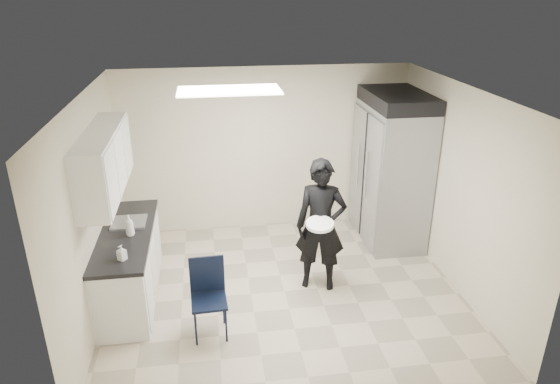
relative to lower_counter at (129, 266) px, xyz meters
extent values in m
plane|color=#B9A992|center=(1.95, -0.20, -0.43)|extent=(4.50, 4.50, 0.00)
plane|color=silver|center=(1.95, -0.20, 2.17)|extent=(4.50, 4.50, 0.00)
plane|color=beige|center=(1.95, 1.80, 0.87)|extent=(4.50, 0.00, 4.50)
plane|color=beige|center=(-0.30, -0.20, 0.87)|extent=(0.00, 4.00, 4.00)
plane|color=beige|center=(4.20, -0.20, 0.87)|extent=(0.00, 4.00, 4.00)
cube|color=white|center=(1.35, 0.20, 2.14)|extent=(1.20, 0.60, 0.02)
cube|color=silver|center=(0.00, 0.00, 0.00)|extent=(0.60, 1.90, 0.86)
cube|color=black|center=(0.00, 0.00, 0.46)|extent=(0.64, 1.95, 0.05)
cube|color=gray|center=(0.02, 0.25, 0.44)|extent=(0.42, 0.40, 0.14)
cylinder|color=silver|center=(-0.18, 0.25, 0.59)|extent=(0.02, 0.02, 0.24)
cube|color=silver|center=(-0.13, 0.00, 1.40)|extent=(0.35, 1.80, 0.75)
cube|color=black|center=(-0.19, 1.15, 1.19)|extent=(0.22, 0.30, 0.35)
cube|color=yellow|center=(-0.29, -0.10, 0.79)|extent=(0.00, 0.12, 0.07)
cube|color=yellow|center=(-0.29, 0.10, 0.75)|extent=(0.00, 0.12, 0.07)
cube|color=gray|center=(3.78, 1.07, 0.62)|extent=(0.80, 1.35, 2.10)
cube|color=black|center=(3.78, 1.07, 1.77)|extent=(0.80, 1.35, 0.20)
cube|color=black|center=(0.98, -0.92, 0.01)|extent=(0.41, 0.41, 0.88)
imported|color=black|center=(2.43, -0.11, 0.45)|extent=(0.74, 0.59, 1.75)
cylinder|color=white|center=(2.36, -0.35, 0.59)|extent=(0.42, 0.42, 0.04)
imported|color=silver|center=(0.08, -0.08, 0.61)|extent=(0.11, 0.11, 0.27)
imported|color=#A6A8B2|center=(0.06, -0.66, 0.57)|extent=(0.11, 0.11, 0.18)
camera|label=1|loc=(1.08, -5.65, 3.30)|focal=32.00mm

